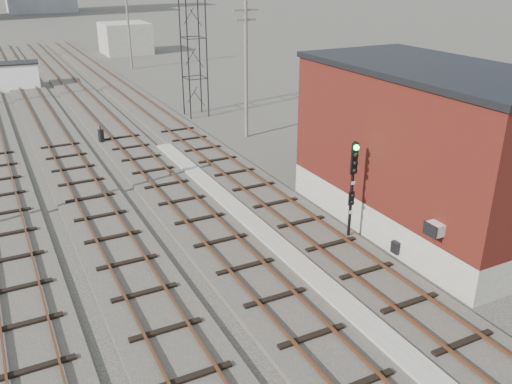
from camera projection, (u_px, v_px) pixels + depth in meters
ground at (71, 71)px, 61.31m from camera, size 320.00×320.00×0.00m
track_right at (145, 107)px, 45.07m from camera, size 3.20×90.00×0.39m
track_mid_right at (97, 113)px, 43.40m from camera, size 3.20×90.00×0.39m
track_mid_left at (44, 119)px, 41.72m from camera, size 3.20×90.00×0.39m
platform_curb at (264, 235)px, 23.69m from camera, size 0.90×28.00×0.26m
brick_building at (428, 149)px, 23.63m from camera, size 6.54×12.20×7.22m
lattice_tower at (192, 17)px, 40.18m from camera, size 1.60×1.60×15.00m
utility_pole_right_a at (246, 67)px, 35.90m from camera, size 1.80×0.24×9.00m
utility_pole_right_b at (128, 26)px, 60.54m from camera, size 1.80×0.24×9.00m
shed_right at (125, 38)px, 72.52m from camera, size 6.00×6.00×4.00m
signal_mast at (353, 183)px, 22.56m from camera, size 0.40×0.42×4.45m
switch_stand at (101, 136)px, 35.85m from camera, size 0.37×0.37×1.23m
site_trailer at (6, 76)px, 51.45m from camera, size 6.25×3.16×2.54m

